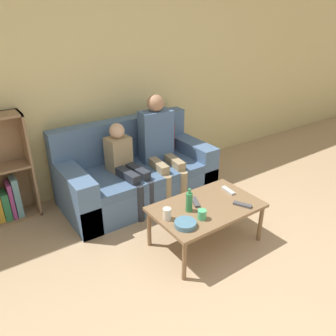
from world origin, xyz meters
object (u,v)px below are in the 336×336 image
object	(u,v)px
tv_remote_1	(228,190)
person_child	(125,163)
tv_remote_0	(242,205)
cup_far	(202,214)
coffee_table	(206,209)
tv_remote_2	(195,202)
person_adult	(159,141)
bottle	(189,202)
cup_near	(167,214)
couch	(136,174)
snack_bowl	(185,224)

from	to	relation	value
tv_remote_1	person_child	bearing A→B (deg)	129.45
tv_remote_0	cup_far	bearing A→B (deg)	146.99
coffee_table	person_child	distance (m)	1.08
coffee_table	tv_remote_2	size ratio (longest dim) A/B	5.73
cup_far	tv_remote_2	bearing A→B (deg)	63.06
cup_far	person_adult	bearing A→B (deg)	73.62
bottle	cup_near	bearing A→B (deg)	178.99
coffee_table	tv_remote_0	size ratio (longest dim) A/B	5.76
couch	bottle	xyz separation A→B (m)	(-0.10, -1.13, 0.22)
person_adult	snack_bowl	distance (m)	1.35
person_child	tv_remote_1	world-z (taller)	person_child
snack_bowl	tv_remote_1	bearing A→B (deg)	17.37
cup_near	cup_far	distance (m)	0.30
couch	person_adult	world-z (taller)	person_adult
person_adult	person_child	bearing A→B (deg)	-168.59
tv_remote_0	tv_remote_2	distance (m)	0.43
coffee_table	cup_near	bearing A→B (deg)	175.83
tv_remote_1	cup_far	bearing A→B (deg)	-152.06
coffee_table	cup_far	world-z (taller)	cup_far
tv_remote_2	cup_far	bearing A→B (deg)	-92.38
person_child	cup_near	distance (m)	1.01
person_adult	tv_remote_0	xyz separation A→B (m)	(0.09, -1.26, -0.26)
tv_remote_2	snack_bowl	distance (m)	0.38
person_child	tv_remote_1	size ratio (longest dim) A/B	5.51
tv_remote_2	couch	bearing A→B (deg)	116.55
couch	person_child	bearing A→B (deg)	-147.06
couch	coffee_table	distance (m)	1.16
couch	tv_remote_2	size ratio (longest dim) A/B	10.02
coffee_table	person_child	world-z (taller)	person_child
couch	coffee_table	world-z (taller)	couch
cup_far	tv_remote_0	bearing A→B (deg)	-6.70
cup_near	tv_remote_1	world-z (taller)	cup_near
coffee_table	bottle	bearing A→B (deg)	171.84
person_adult	bottle	bearing A→B (deg)	-103.58
couch	person_adult	distance (m)	0.48
coffee_table	cup_near	world-z (taller)	cup_near
cup_near	tv_remote_1	xyz separation A→B (m)	(0.77, 0.05, -0.04)
couch	tv_remote_1	size ratio (longest dim) A/B	10.06
snack_bowl	cup_near	bearing A→B (deg)	111.45
person_adult	cup_far	size ratio (longest dim) A/B	13.83
couch	cup_far	bearing A→B (deg)	-93.59
tv_remote_2	bottle	xyz separation A→B (m)	(-0.13, -0.07, 0.08)
coffee_table	snack_bowl	world-z (taller)	snack_bowl
person_child	tv_remote_2	size ratio (longest dim) A/B	5.49
tv_remote_1	bottle	xyz separation A→B (m)	(-0.54, -0.05, 0.08)
person_adult	person_child	distance (m)	0.49
cup_near	tv_remote_0	size ratio (longest dim) A/B	0.62
snack_bowl	bottle	size ratio (longest dim) A/B	0.82
bottle	cup_far	bearing A→B (deg)	-84.91
coffee_table	cup_near	size ratio (longest dim) A/B	9.35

